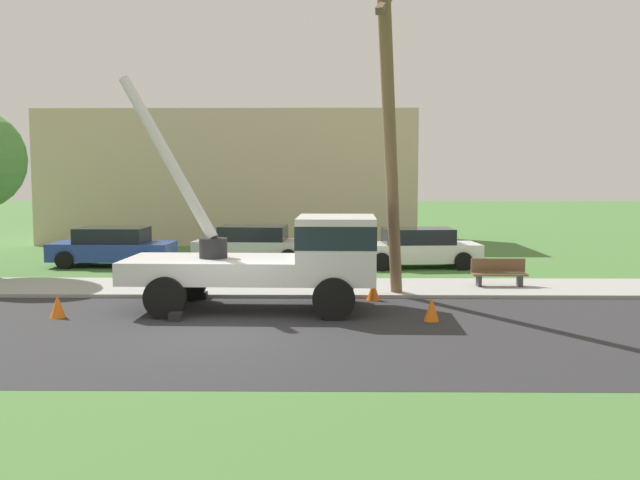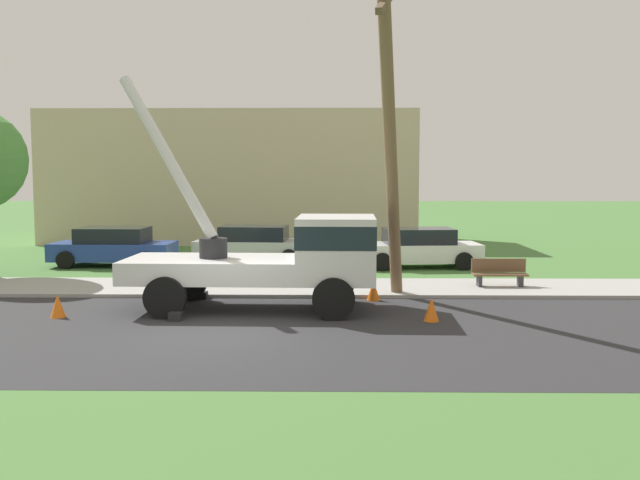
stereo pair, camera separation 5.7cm
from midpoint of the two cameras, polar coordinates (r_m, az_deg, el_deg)
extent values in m
plane|color=#477538|center=(27.48, -4.07, -1.81)|extent=(120.00, 120.00, 0.00)
cube|color=#2B2B2D|center=(15.73, -7.88, -7.25)|extent=(80.00, 8.38, 0.01)
cube|color=#9E9E99|center=(21.33, -5.52, -3.77)|extent=(80.00, 3.15, 0.10)
cube|color=silver|center=(18.18, -8.43, -2.28)|extent=(4.36, 2.51, 0.55)
cube|color=silver|center=(17.80, 1.40, -0.69)|extent=(1.96, 2.45, 1.60)
cube|color=#19232D|center=(17.76, 1.41, 0.44)|extent=(1.98, 2.47, 0.56)
cylinder|color=black|center=(18.11, -8.39, -0.64)|extent=(0.70, 0.70, 0.50)
cylinder|color=silver|center=(18.93, -11.94, 6.53)|extent=(2.86, 1.72, 4.26)
cube|color=black|center=(17.06, -11.29, -5.98)|extent=(0.31, 0.31, 0.20)
cube|color=black|center=(19.84, -9.31, -4.36)|extent=(0.31, 0.31, 0.20)
cylinder|color=black|center=(16.76, 1.18, -4.69)|extent=(1.00, 0.30, 1.00)
cylinder|color=black|center=(19.12, 1.33, -3.44)|extent=(1.00, 0.30, 1.00)
cylinder|color=black|center=(17.30, -12.12, -4.49)|extent=(1.00, 0.30, 1.00)
cylinder|color=black|center=(19.60, -10.36, -3.31)|extent=(1.00, 0.30, 1.00)
cylinder|color=brown|center=(18.35, 5.69, 7.61)|extent=(1.10, 3.74, 8.43)
cube|color=brown|center=(17.47, 5.21, 18.19)|extent=(0.52, 1.72, 0.84)
cone|color=orange|center=(16.85, 8.94, -5.46)|extent=(0.36, 0.36, 0.56)
cone|color=orange|center=(18.16, -20.03, -4.94)|extent=(0.36, 0.36, 0.56)
cone|color=orange|center=(19.37, 4.35, -4.00)|extent=(0.36, 0.36, 0.56)
cube|color=#263F99|center=(27.47, -16.02, -0.85)|extent=(4.45, 1.93, 0.65)
cube|color=black|center=(27.42, -16.05, 0.39)|extent=(2.51, 1.73, 0.55)
cylinder|color=black|center=(26.21, -13.62, -1.59)|extent=(0.64, 0.22, 0.64)
cylinder|color=black|center=(27.93, -12.60, -1.15)|extent=(0.64, 0.22, 0.64)
cylinder|color=black|center=(27.16, -19.52, -1.51)|extent=(0.64, 0.22, 0.64)
cylinder|color=black|center=(28.83, -18.18, -1.09)|extent=(0.64, 0.22, 0.64)
cube|color=#B7B7BF|center=(27.36, -5.20, -0.69)|extent=(4.51, 2.10, 0.65)
cube|color=black|center=(27.30, -5.21, 0.56)|extent=(2.57, 1.82, 0.55)
cylinder|color=black|center=(26.28, -2.41, -1.43)|extent=(0.64, 0.22, 0.64)
cylinder|color=black|center=(28.06, -1.95, -0.99)|extent=(0.64, 0.22, 0.64)
cylinder|color=black|center=(26.80, -8.59, -1.35)|extent=(0.64, 0.22, 0.64)
cylinder|color=black|center=(28.55, -7.75, -0.93)|extent=(0.64, 0.22, 0.64)
cube|color=silver|center=(26.28, 7.88, -0.97)|extent=(4.53, 2.14, 0.65)
cube|color=black|center=(26.22, 7.90, 0.33)|extent=(2.59, 1.84, 0.55)
cylinder|color=black|center=(25.77, 11.44, -1.66)|extent=(0.64, 0.22, 0.64)
cylinder|color=black|center=(27.50, 10.47, -1.21)|extent=(0.64, 0.22, 0.64)
cylinder|color=black|center=(25.18, 5.04, -1.74)|extent=(0.64, 0.22, 0.64)
cylinder|color=black|center=(26.94, 4.47, -1.27)|extent=(0.64, 0.22, 0.64)
cube|color=brown|center=(21.72, 14.18, -2.67)|extent=(1.60, 0.44, 0.06)
cube|color=brown|center=(21.88, 14.07, -1.95)|extent=(1.60, 0.06, 0.40)
cube|color=#333338|center=(21.62, 12.61, -3.28)|extent=(0.10, 0.40, 0.45)
cube|color=#333338|center=(21.90, 15.69, -3.24)|extent=(0.10, 0.40, 0.45)
cube|color=#C6B293|center=(36.65, -6.82, 4.97)|extent=(18.00, 6.00, 6.40)
camera|label=1|loc=(0.03, -89.91, 0.01)|focal=40.26mm
camera|label=2|loc=(0.03, 90.09, -0.01)|focal=40.26mm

